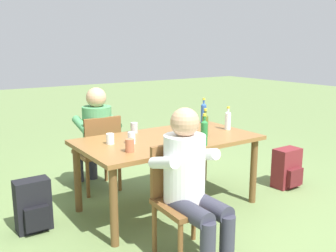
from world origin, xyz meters
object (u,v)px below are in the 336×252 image
(table_knife, at_px, (181,149))
(backpack_by_near_side, at_px, (33,206))
(backpack_by_far_side, at_px, (287,168))
(bottle_blue, at_px, (204,112))
(chair_far_left, at_px, (99,149))
(cup_terracotta, at_px, (130,146))
(bottle_clear, at_px, (228,120))
(cup_white, at_px, (110,139))
(cup_steel, at_px, (134,128))
(bottle_green, at_px, (204,132))
(chair_near_left, at_px, (182,194))
(bottle_olive, at_px, (205,124))
(person_in_white_shirt, at_px, (191,178))
(cup_glass, at_px, (132,138))
(dining_table, at_px, (168,146))
(person_in_plaid_shirt, at_px, (95,133))

(table_knife, xyz_separation_m, backpack_by_near_side, (-1.14, 0.65, -0.50))
(backpack_by_far_side, bearing_deg, bottle_blue, 136.73)
(bottle_blue, bearing_deg, chair_far_left, 159.94)
(cup_terracotta, bearing_deg, backpack_by_far_side, -2.09)
(bottle_clear, relative_size, cup_white, 2.55)
(cup_steel, bearing_deg, bottle_green, -70.19)
(bottle_green, distance_m, backpack_by_near_side, 1.67)
(cup_white, xyz_separation_m, backpack_by_far_side, (2.05, -0.41, -0.56))
(backpack_by_far_side, bearing_deg, cup_white, 168.59)
(bottle_clear, relative_size, cup_steel, 2.31)
(chair_near_left, xyz_separation_m, bottle_olive, (0.75, 0.64, 0.36))
(chair_far_left, xyz_separation_m, backpack_by_near_side, (-0.88, -0.54, -0.26))
(bottle_blue, bearing_deg, cup_terracotta, -155.24)
(person_in_white_shirt, relative_size, table_knife, 5.57)
(table_knife, bearing_deg, person_in_white_shirt, -118.10)
(bottle_blue, bearing_deg, cup_white, -168.80)
(person_in_white_shirt, bearing_deg, bottle_olive, 44.91)
(bottle_clear, height_order, table_knife, bottle_clear)
(backpack_by_near_side, bearing_deg, bottle_green, -25.52)
(bottle_green, xyz_separation_m, cup_glass, (-0.52, 0.42, -0.07))
(chair_near_left, height_order, cup_steel, chair_near_left)
(backpack_by_near_side, bearing_deg, chair_near_left, -49.18)
(backpack_by_near_side, relative_size, backpack_by_far_side, 1.03)
(bottle_blue, height_order, cup_steel, bottle_blue)
(chair_near_left, height_order, bottle_green, bottle_green)
(dining_table, distance_m, bottle_clear, 0.78)
(cup_steel, bearing_deg, cup_terracotta, -122.03)
(bottle_clear, xyz_separation_m, cup_terracotta, (-1.31, -0.19, -0.05))
(bottle_clear, xyz_separation_m, cup_steel, (-0.92, 0.42, -0.05))
(person_in_white_shirt, bearing_deg, dining_table, 66.01)
(person_in_plaid_shirt, height_order, cup_glass, person_in_plaid_shirt)
(cup_glass, xyz_separation_m, cup_steel, (0.24, 0.38, -0.00))
(cup_glass, bearing_deg, bottle_olive, -10.58)
(cup_terracotta, distance_m, backpack_by_far_side, 2.10)
(dining_table, distance_m, cup_steel, 0.44)
(dining_table, bearing_deg, person_in_white_shirt, -113.99)
(chair_far_left, relative_size, cup_steel, 7.93)
(bottle_green, bearing_deg, person_in_plaid_shirt, 111.22)
(dining_table, bearing_deg, cup_white, 170.01)
(bottle_clear, relative_size, bottle_green, 0.86)
(bottle_clear, xyz_separation_m, cup_glass, (-1.16, 0.05, -0.05))
(cup_steel, bearing_deg, person_in_white_shirt, -99.99)
(person_in_white_shirt, bearing_deg, backpack_by_near_side, 127.85)
(person_in_plaid_shirt, height_order, bottle_clear, person_in_plaid_shirt)
(chair_near_left, xyz_separation_m, person_in_white_shirt, (-0.00, -0.11, 0.17))
(person_in_plaid_shirt, xyz_separation_m, backpack_by_far_side, (1.86, -1.20, -0.43))
(dining_table, height_order, person_in_white_shirt, person_in_white_shirt)
(person_in_white_shirt, bearing_deg, cup_glass, 90.75)
(cup_terracotta, bearing_deg, person_in_white_shirt, -76.32)
(chair_far_left, bearing_deg, person_in_white_shirt, -89.96)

